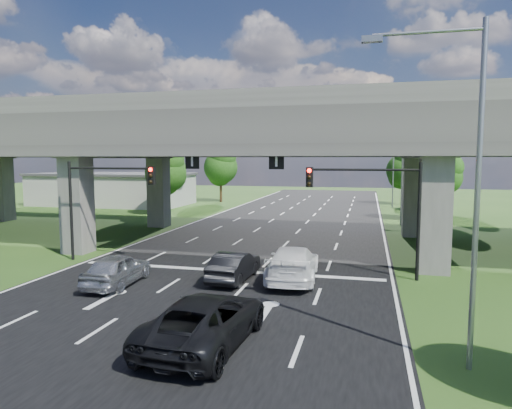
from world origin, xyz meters
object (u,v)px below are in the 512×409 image
at_px(signal_left, 102,192).
at_px(car_white, 293,263).
at_px(car_trailing, 206,320).
at_px(streetlight_far, 398,162).
at_px(car_dark, 234,266).
at_px(streetlight_beyond, 390,161).
at_px(car_silver, 117,269).
at_px(signal_right, 375,198).
at_px(streetlight_near, 463,170).

relative_size(signal_left, car_white, 1.02).
relative_size(signal_left, car_trailing, 1.00).
bearing_deg(streetlight_far, car_trailing, -104.29).
bearing_deg(signal_left, streetlight_far, 48.22).
relative_size(signal_left, car_dark, 1.36).
bearing_deg(streetlight_far, car_dark, -112.16).
xyz_separation_m(streetlight_beyond, car_silver, (-14.36, -40.53, -5.04)).
relative_size(signal_right, streetlight_beyond, 0.60).
xyz_separation_m(signal_left, car_dark, (8.84, -2.24, -3.43)).
bearing_deg(car_dark, streetlight_far, -109.78).
height_order(streetlight_near, car_dark, streetlight_near).
xyz_separation_m(signal_right, car_dark, (-6.81, -2.24, -3.43)).
bearing_deg(signal_left, car_trailing, -44.95).
bearing_deg(car_silver, signal_right, -162.62).
xyz_separation_m(signal_left, car_white, (11.70, -1.50, -3.30)).
xyz_separation_m(signal_right, streetlight_far, (2.27, 20.06, 1.66)).
bearing_deg(streetlight_near, signal_right, 102.88).
relative_size(signal_right, streetlight_near, 0.60).
relative_size(streetlight_near, car_dark, 2.26).
height_order(streetlight_far, car_silver, streetlight_far).
height_order(signal_left, car_trailing, signal_left).
xyz_separation_m(car_dark, car_trailing, (1.38, -7.95, 0.10)).
height_order(signal_right, streetlight_beyond, streetlight_beyond).
bearing_deg(streetlight_beyond, signal_right, -93.61).
relative_size(signal_left, car_silver, 1.32).
height_order(car_silver, car_dark, car_silver).
bearing_deg(car_trailing, car_dark, -76.55).
xyz_separation_m(car_silver, car_white, (8.14, 2.97, 0.08)).
bearing_deg(car_dark, streetlight_beyond, -100.96).
xyz_separation_m(streetlight_near, car_dark, (-9.08, 7.70, -5.09)).
bearing_deg(streetlight_near, car_white, 126.37).
relative_size(signal_left, streetlight_far, 0.60).
height_order(car_dark, car_trailing, car_trailing).
xyz_separation_m(car_dark, car_white, (2.86, 0.75, 0.13)).
relative_size(streetlight_far, car_dark, 2.26).
distance_m(streetlight_near, car_white, 11.60).
bearing_deg(car_dark, car_trailing, 102.21).
bearing_deg(streetlight_near, streetlight_beyond, 90.00).
relative_size(streetlight_near, car_white, 1.69).
bearing_deg(signal_right, streetlight_beyond, 86.39).
height_order(signal_right, streetlight_near, streetlight_near).
bearing_deg(signal_left, streetlight_near, -29.02).
relative_size(streetlight_beyond, car_white, 1.69).
height_order(streetlight_far, car_trailing, streetlight_far).
bearing_deg(streetlight_far, car_white, -106.09).
xyz_separation_m(streetlight_far, streetlight_beyond, (0.00, 16.00, 0.00)).
xyz_separation_m(signal_right, streetlight_beyond, (2.27, 36.06, 1.66)).
xyz_separation_m(streetlight_far, car_trailing, (-7.70, -30.26, -4.99)).
bearing_deg(signal_left, car_white, -7.30).
bearing_deg(signal_left, car_dark, -14.25).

